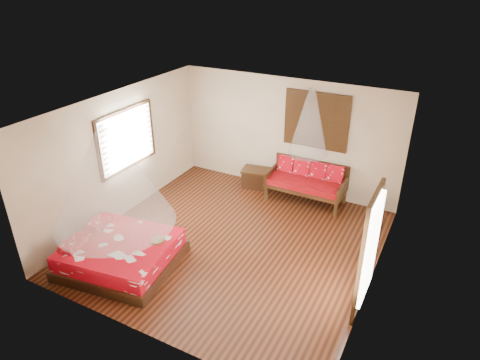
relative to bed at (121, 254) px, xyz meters
The scene contains 10 objects.
room 2.49m from the bed, 46.59° to the left, with size 5.54×5.54×2.84m.
bed is the anchor object (origin of this frame).
daybed 4.57m from the bed, 60.91° to the left, with size 1.83×0.81×0.95m.
storage_chest 4.14m from the bed, 78.11° to the left, with size 0.77×0.62×0.48m.
shutter_panel 5.13m from the bed, 62.82° to the left, with size 1.52×0.06×1.32m.
window_left 2.60m from the bed, 123.52° to the left, with size 0.10×1.74×1.34m.
glazed_door 4.43m from the bed, 13.32° to the left, with size 0.08×1.02×2.16m.
wine_tray 0.77m from the bed, 32.01° to the left, with size 0.27×0.27×0.21m.
mosquito_net_main 1.60m from the bed, ahead, with size 2.12×2.12×1.80m, color white.
mosquito_net_daybed 4.78m from the bed, 60.08° to the left, with size 0.88×0.88×1.50m, color white.
Camera 1 is at (3.49, -6.31, 5.09)m, focal length 32.00 mm.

